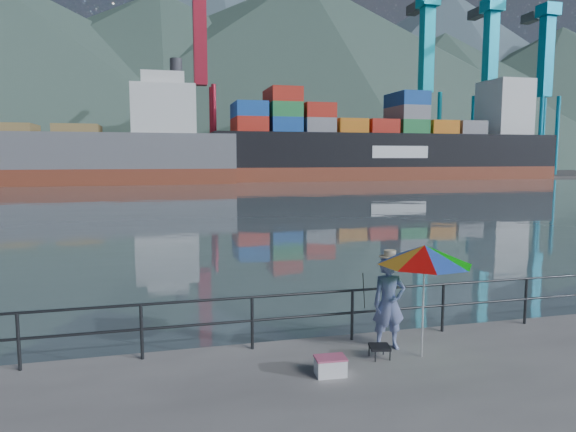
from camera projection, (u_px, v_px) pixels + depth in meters
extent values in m
cube|color=#516368|center=(168.00, 171.00, 133.48)|extent=(500.00, 280.00, 0.00)
cube|color=#514F4C|center=(224.00, 176.00, 100.29)|extent=(200.00, 40.00, 0.40)
cylinder|color=#2D3033|center=(304.00, 294.00, 9.81)|extent=(22.00, 0.05, 0.05)
cylinder|color=#2D3033|center=(303.00, 317.00, 9.86)|extent=(22.00, 0.05, 0.05)
cube|color=#2D3033|center=(303.00, 319.00, 9.86)|extent=(22.00, 0.06, 1.00)
cone|color=#385147|center=(162.00, 80.00, 201.84)|extent=(282.88, 282.88, 68.00)
cone|color=#385147|center=(305.00, 72.00, 220.63)|extent=(332.80, 332.80, 80.00)
cone|color=#385147|center=(443.00, 99.00, 243.57)|extent=(257.92, 257.92, 62.00)
cone|color=#385147|center=(559.00, 96.00, 265.04)|extent=(291.20, 291.20, 70.00)
cube|color=orange|center=(225.00, 156.00, 98.88)|extent=(6.00, 2.40, 7.80)
cube|color=#267F3F|center=(258.00, 163.00, 100.62)|extent=(6.00, 2.40, 5.20)
cube|color=yellow|center=(290.00, 162.00, 102.21)|extent=(6.00, 2.40, 5.20)
cube|color=#267F3F|center=(321.00, 169.00, 103.94)|extent=(6.00, 2.40, 2.60)
cube|color=red|center=(351.00, 162.00, 105.38)|extent=(6.00, 2.40, 5.20)
cube|color=orange|center=(380.00, 168.00, 107.12)|extent=(6.00, 2.40, 2.60)
cube|color=#267F3F|center=(409.00, 168.00, 108.71)|extent=(6.00, 2.40, 2.60)
cube|color=#267F3F|center=(436.00, 156.00, 110.00)|extent=(6.00, 2.40, 7.80)
cube|color=orange|center=(463.00, 162.00, 111.73)|extent=(6.00, 2.40, 5.20)
cube|color=gray|center=(223.00, 169.00, 102.07)|extent=(6.00, 2.40, 2.60)
cube|color=#194CA5|center=(255.00, 169.00, 103.65)|extent=(6.00, 2.40, 2.60)
cube|color=yellow|center=(286.00, 156.00, 104.95)|extent=(6.00, 2.40, 7.80)
cube|color=yellow|center=(317.00, 162.00, 106.68)|extent=(6.00, 2.40, 5.20)
cube|color=#267F3F|center=(346.00, 168.00, 108.42)|extent=(6.00, 2.40, 2.60)
cube|color=gray|center=(375.00, 156.00, 109.71)|extent=(6.00, 2.40, 7.80)
cube|color=red|center=(402.00, 156.00, 111.30)|extent=(6.00, 2.40, 7.80)
cube|color=#194CA5|center=(429.00, 156.00, 112.89)|extent=(6.00, 2.40, 7.80)
imported|color=navy|center=(389.00, 303.00, 9.63)|extent=(0.67, 0.47, 1.74)
cylinder|color=white|center=(423.00, 306.00, 9.19)|extent=(0.04, 0.04, 1.88)
cone|color=red|center=(425.00, 255.00, 9.09)|extent=(2.06, 2.06, 0.35)
cube|color=black|center=(380.00, 347.00, 9.20)|extent=(0.42, 0.42, 0.05)
cube|color=#2D3033|center=(379.00, 353.00, 9.22)|extent=(0.30, 0.30, 0.19)
cube|color=white|center=(330.00, 367.00, 8.49)|extent=(0.51, 0.36, 0.28)
cylinder|color=black|center=(363.00, 335.00, 10.41)|extent=(0.69, 1.50, 1.15)
cube|color=brown|center=(35.00, 178.00, 72.18)|extent=(55.83, 9.66, 2.50)
cube|color=slate|center=(33.00, 151.00, 71.75)|extent=(55.83, 9.66, 5.00)
cube|color=silver|center=(163.00, 110.00, 75.44)|extent=(9.00, 8.12, 7.00)
cube|color=brown|center=(387.00, 174.00, 90.29)|extent=(61.22, 10.20, 2.50)
cube|color=black|center=(387.00, 151.00, 89.83)|extent=(61.22, 10.20, 5.60)
cube|color=silver|center=(504.00, 108.00, 94.63)|extent=(7.00, 8.16, 10.00)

